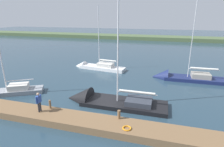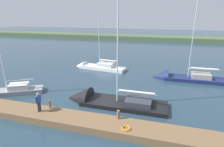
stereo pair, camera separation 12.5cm
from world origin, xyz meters
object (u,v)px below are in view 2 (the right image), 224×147
(mooring_post_near, at_px, (118,115))
(mooring_post_far, at_px, (50,104))
(life_ring_buoy, at_px, (126,128))
(sailboat_near_dock, at_px, (5,93))
(sailboat_outer_mooring, at_px, (181,78))
(sailboat_far_left, at_px, (96,68))
(person_on_dock, at_px, (38,101))
(sailboat_behind_pier, at_px, (101,101))

(mooring_post_near, bearing_deg, mooring_post_far, 0.00)
(life_ring_buoy, distance_m, sailboat_near_dock, 15.03)
(sailboat_outer_mooring, height_order, sailboat_near_dock, sailboat_outer_mooring)
(mooring_post_far, height_order, sailboat_far_left, sailboat_far_left)
(mooring_post_near, xyz_separation_m, person_on_dock, (6.73, 0.73, 0.64))
(sailboat_behind_pier, bearing_deg, person_on_dock, 45.93)
(life_ring_buoy, distance_m, sailboat_far_left, 18.19)
(life_ring_buoy, relative_size, sailboat_near_dock, 0.07)
(sailboat_outer_mooring, xyz_separation_m, sailboat_behind_pier, (8.10, 9.58, -0.07))
(mooring_post_near, xyz_separation_m, life_ring_buoy, (-0.89, 1.20, -0.31))
(life_ring_buoy, relative_size, sailboat_far_left, 0.06)
(sailboat_near_dock, xyz_separation_m, sailboat_behind_pier, (-11.04, -1.04, -0.01))
(sailboat_behind_pier, bearing_deg, mooring_post_near, 127.83)
(life_ring_buoy, xyz_separation_m, sailboat_outer_mooring, (-4.56, -14.22, -0.47))
(sailboat_outer_mooring, bearing_deg, sailboat_behind_pier, 49.08)
(mooring_post_far, xyz_separation_m, sailboat_near_dock, (7.49, -2.40, -0.87))
(sailboat_far_left, relative_size, sailboat_behind_pier, 0.84)
(sailboat_outer_mooring, distance_m, sailboat_behind_pier, 12.54)
(sailboat_far_left, bearing_deg, mooring_post_far, 102.73)
(sailboat_far_left, xyz_separation_m, sailboat_behind_pier, (-4.89, 11.48, -0.03))
(life_ring_buoy, distance_m, person_on_dock, 7.69)
(sailboat_far_left, relative_size, sailboat_near_dock, 1.14)
(mooring_post_far, height_order, sailboat_near_dock, sailboat_near_dock)
(life_ring_buoy, relative_size, sailboat_behind_pier, 0.05)
(mooring_post_near, distance_m, life_ring_buoy, 1.52)
(mooring_post_far, distance_m, sailboat_behind_pier, 5.03)
(sailboat_near_dock, height_order, sailboat_behind_pier, sailboat_behind_pier)
(sailboat_outer_mooring, distance_m, person_on_dock, 18.42)
(mooring_post_near, relative_size, mooring_post_far, 0.93)
(sailboat_near_dock, bearing_deg, sailboat_far_left, -144.78)
(mooring_post_far, bearing_deg, sailboat_behind_pier, -135.93)
(mooring_post_far, xyz_separation_m, sailboat_far_left, (1.33, -14.92, -0.85))
(mooring_post_near, height_order, sailboat_outer_mooring, sailboat_outer_mooring)
(sailboat_far_left, bearing_deg, sailboat_behind_pier, 120.70)
(sailboat_far_left, xyz_separation_m, person_on_dock, (-0.81, 15.65, 1.46))
(sailboat_outer_mooring, bearing_deg, sailboat_near_dock, 28.32)
(mooring_post_far, bearing_deg, sailboat_outer_mooring, -131.84)
(mooring_post_near, relative_size, sailboat_far_left, 0.07)
(sailboat_near_dock, bearing_deg, sailboat_outer_mooring, -179.59)
(sailboat_behind_pier, bearing_deg, mooring_post_far, 44.34)
(sailboat_behind_pier, distance_m, person_on_dock, 6.02)
(sailboat_outer_mooring, relative_size, sailboat_behind_pier, 0.92)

